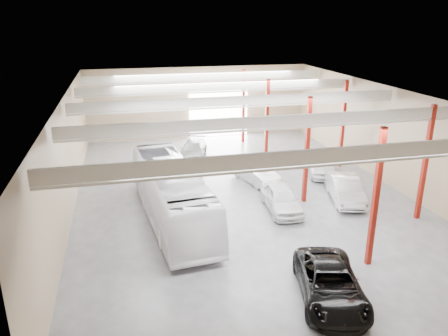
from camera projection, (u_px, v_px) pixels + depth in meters
name	position (u px, v px, depth m)	size (l,w,h in m)	color
depot_shell	(242.00, 123.00, 28.97)	(22.12, 32.12, 7.06)	#4B4B50
coach_bus	(172.00, 193.00, 25.94)	(2.89, 12.34, 3.44)	white
black_sedan	(330.00, 284.00, 18.79)	(2.57, 5.58, 1.55)	black
car_row_a	(281.00, 198.00, 27.52)	(1.89, 4.70, 1.60)	white
car_row_b	(255.00, 172.00, 32.28)	(1.63, 4.68, 1.54)	#BABABF
car_row_c	(193.00, 150.00, 37.77)	(2.00, 4.92, 1.43)	gray
car_right_near	(345.00, 189.00, 28.97)	(1.75, 5.01, 1.65)	silver
car_right_far	(321.00, 164.00, 33.90)	(1.94, 4.81, 1.64)	silver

